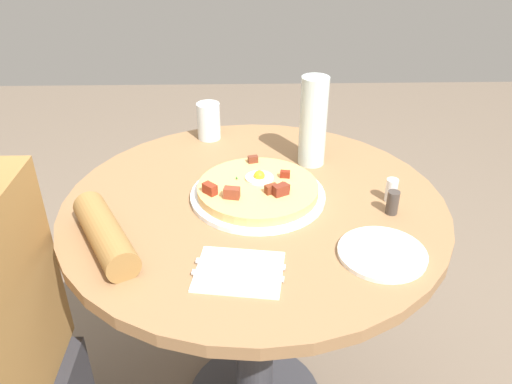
% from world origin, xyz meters
% --- Properties ---
extents(dining_table, '(0.92, 0.92, 0.74)m').
position_xyz_m(dining_table, '(0.00, 0.00, 0.57)').
color(dining_table, olive).
rests_on(dining_table, ground_plane).
extents(pizza_plate, '(0.33, 0.33, 0.01)m').
position_xyz_m(pizza_plate, '(-0.02, 0.01, 0.75)').
color(pizza_plate, white).
rests_on(pizza_plate, dining_table).
extents(breakfast_pizza, '(0.29, 0.29, 0.05)m').
position_xyz_m(breakfast_pizza, '(-0.02, 0.01, 0.77)').
color(breakfast_pizza, tan).
rests_on(breakfast_pizza, pizza_plate).
extents(bread_plate, '(0.18, 0.18, 0.01)m').
position_xyz_m(bread_plate, '(0.22, 0.26, 0.75)').
color(bread_plate, white).
rests_on(bread_plate, dining_table).
extents(napkin, '(0.16, 0.19, 0.00)m').
position_xyz_m(napkin, '(0.26, -0.04, 0.75)').
color(napkin, white).
rests_on(napkin, dining_table).
extents(fork, '(0.04, 0.18, 0.00)m').
position_xyz_m(fork, '(0.28, -0.04, 0.75)').
color(fork, silver).
rests_on(fork, napkin).
extents(knife, '(0.04, 0.18, 0.00)m').
position_xyz_m(knife, '(0.25, -0.03, 0.75)').
color(knife, silver).
rests_on(knife, napkin).
extents(water_glass, '(0.07, 0.07, 0.11)m').
position_xyz_m(water_glass, '(-0.36, -0.13, 0.80)').
color(water_glass, silver).
rests_on(water_glass, dining_table).
extents(water_bottle, '(0.07, 0.07, 0.24)m').
position_xyz_m(water_bottle, '(-0.20, 0.16, 0.86)').
color(water_bottle, silver).
rests_on(water_bottle, dining_table).
extents(salt_shaker, '(0.03, 0.03, 0.06)m').
position_xyz_m(salt_shaker, '(0.01, 0.33, 0.77)').
color(salt_shaker, white).
rests_on(salt_shaker, dining_table).
extents(pepper_shaker, '(0.03, 0.03, 0.06)m').
position_xyz_m(pepper_shaker, '(0.06, 0.32, 0.77)').
color(pepper_shaker, '#3F3833').
rests_on(pepper_shaker, dining_table).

